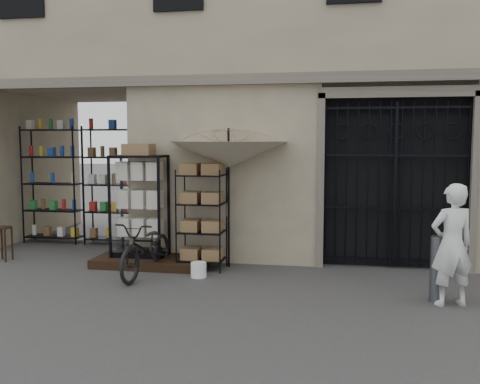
% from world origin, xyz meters
% --- Properties ---
extents(ground, '(80.00, 80.00, 0.00)m').
position_xyz_m(ground, '(0.00, 0.00, 0.00)').
color(ground, black).
rests_on(ground, ground).
extents(main_building, '(14.00, 4.00, 9.00)m').
position_xyz_m(main_building, '(0.00, 4.00, 4.50)').
color(main_building, tan).
rests_on(main_building, ground).
extents(shop_recess, '(3.00, 1.70, 3.00)m').
position_xyz_m(shop_recess, '(-4.50, 2.80, 1.50)').
color(shop_recess, black).
rests_on(shop_recess, ground).
extents(shop_shelving, '(2.70, 0.50, 2.50)m').
position_xyz_m(shop_shelving, '(-4.55, 3.30, 1.25)').
color(shop_shelving, black).
rests_on(shop_shelving, ground).
extents(iron_gate, '(2.50, 0.21, 3.00)m').
position_xyz_m(iron_gate, '(1.75, 2.28, 1.50)').
color(iron_gate, black).
rests_on(iron_gate, ground).
extents(step_platform, '(2.00, 0.90, 0.15)m').
position_xyz_m(step_platform, '(-2.40, 1.55, 0.07)').
color(step_platform, black).
rests_on(step_platform, ground).
extents(display_cabinet, '(1.01, 0.77, 1.94)m').
position_xyz_m(display_cabinet, '(-2.66, 1.67, 0.96)').
color(display_cabinet, black).
rests_on(display_cabinet, step_platform).
extents(wire_rack, '(0.79, 0.59, 1.72)m').
position_xyz_m(wire_rack, '(-1.48, 1.51, 0.84)').
color(wire_rack, black).
rests_on(wire_rack, ground).
extents(market_umbrella, '(2.36, 2.38, 2.89)m').
position_xyz_m(market_umbrella, '(-1.06, 1.74, 2.08)').
color(market_umbrella, black).
rests_on(market_umbrella, ground).
extents(white_bucket, '(0.32, 0.32, 0.24)m').
position_xyz_m(white_bucket, '(-1.40, 0.94, 0.12)').
color(white_bucket, white).
rests_on(white_bucket, ground).
extents(bicycle, '(0.69, 0.97, 1.75)m').
position_xyz_m(bicycle, '(-2.24, 0.89, 0.00)').
color(bicycle, black).
rests_on(bicycle, ground).
extents(wooden_stool, '(0.30, 0.30, 0.63)m').
position_xyz_m(wooden_stool, '(-5.22, 1.46, 0.33)').
color(wooden_stool, black).
rests_on(wooden_stool, ground).
extents(steel_bollard, '(0.22, 0.22, 0.91)m').
position_xyz_m(steel_bollard, '(2.13, 0.26, 0.45)').
color(steel_bollard, '#54595F').
rests_on(steel_bollard, ground).
extents(shopkeeper, '(1.13, 1.75, 0.39)m').
position_xyz_m(shopkeeper, '(2.29, 0.12, 0.00)').
color(shopkeeper, silver).
rests_on(shopkeeper, ground).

